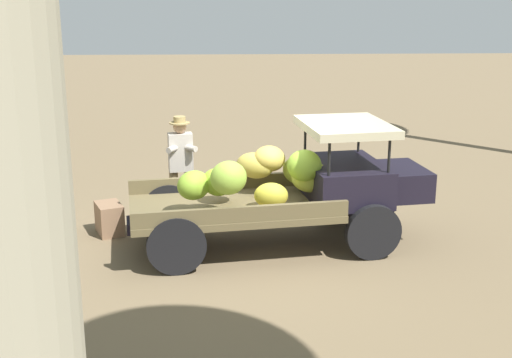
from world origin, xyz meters
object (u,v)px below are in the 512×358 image
at_px(farmer, 181,160).
at_px(loose_banana_bunch, 238,194).
at_px(truck, 297,187).
at_px(wooden_crate, 110,219).

xyz_separation_m(farmer, loose_banana_bunch, (0.96, 0.67, -0.82)).
distance_m(truck, loose_banana_bunch, 2.41).
distance_m(truck, farmer, 2.33).
height_order(truck, loose_banana_bunch, truck).
xyz_separation_m(truck, loose_banana_bunch, (-0.85, 2.13, -0.75)).
relative_size(truck, wooden_crate, 8.60).
bearing_deg(farmer, truck, 41.21).
distance_m(truck, wooden_crate, 3.03).
height_order(truck, farmer, truck).
xyz_separation_m(truck, farmer, (-1.81, 1.46, 0.07)).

